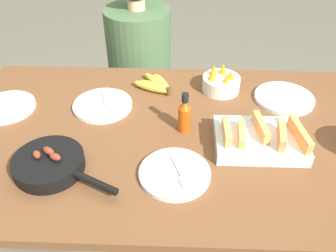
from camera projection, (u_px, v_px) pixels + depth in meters
ground_plane at (168, 248)px, 1.80m from camera, size 14.00×14.00×0.00m
dining_table at (168, 151)px, 1.39m from camera, size 1.64×0.97×0.76m
banana_bunch at (156, 85)px, 1.56m from camera, size 0.18×0.18×0.04m
melon_tray at (260, 139)px, 1.25m from camera, size 0.31×0.22×0.10m
skillet at (50, 164)px, 1.16m from camera, size 0.36×0.25×0.08m
empty_plate_near_front at (103, 105)px, 1.46m from camera, size 0.24×0.24×0.02m
empty_plate_far_left at (7, 107)px, 1.45m from camera, size 0.23×0.23×0.02m
empty_plate_far_right at (284, 98)px, 1.50m from camera, size 0.25×0.25×0.02m
empty_plate_mid_edge at (175, 173)px, 1.15m from camera, size 0.23×0.23×0.02m
fruit_bowl_mango at (221, 82)px, 1.54m from camera, size 0.16×0.16×0.11m
hot_sauce_bottle at (185, 115)px, 1.30m from camera, size 0.05×0.05×0.16m
person_figure at (141, 88)px, 2.06m from camera, size 0.38×0.38×1.21m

